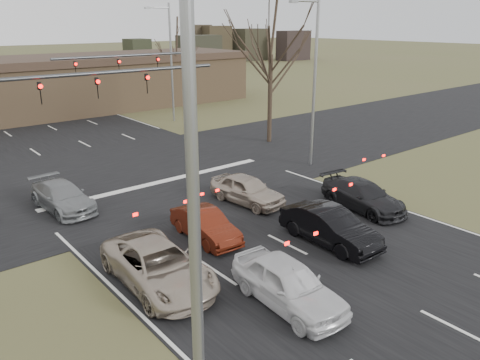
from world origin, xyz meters
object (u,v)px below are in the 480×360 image
at_px(streetlight_right_far, 169,57).
at_px(car_white_sedan, 288,283).
at_px(mast_arm_far, 162,70).
at_px(car_charcoal_sedan, 363,196).
at_px(car_grey_ahead, 62,197).
at_px(streetlight_right_near, 313,74).
at_px(mast_arm_near, 55,101).
at_px(car_black_hatch, 330,227).
at_px(building, 45,86).
at_px(streetlight_left, 205,243).
at_px(car_red_ahead, 205,225).
at_px(car_silver_ahead, 247,190).
at_px(car_silver_suv, 158,266).

distance_m(streetlight_right_far, car_white_sedan, 30.00).
xyz_separation_m(mast_arm_far, car_white_sedan, (-9.10, -22.96, -4.28)).
bearing_deg(car_charcoal_sedan, car_grey_ahead, 148.69).
bearing_deg(streetlight_right_near, mast_arm_near, 167.95).
relative_size(mast_arm_near, car_black_hatch, 2.74).
xyz_separation_m(mast_arm_far, car_black_hatch, (-4.74, -20.95, -4.29)).
bearing_deg(streetlight_right_far, mast_arm_far, -128.11).
bearing_deg(streetlight_right_far, car_white_sedan, -114.42).
bearing_deg(building, mast_arm_near, -106.13).
bearing_deg(car_black_hatch, streetlight_left, -147.82).
relative_size(streetlight_right_far, car_white_sedan, 2.30).
bearing_deg(car_red_ahead, car_charcoal_sedan, -11.63).
height_order(mast_arm_far, car_silver_ahead, mast_arm_far).
distance_m(streetlight_right_near, streetlight_right_far, 17.01).
distance_m(mast_arm_near, streetlight_right_far, 20.20).
xyz_separation_m(building, streetlight_left, (-10.82, -42.00, 2.92)).
height_order(mast_arm_far, car_charcoal_sedan, mast_arm_far).
bearing_deg(building, car_silver_suv, -102.31).
bearing_deg(building, streetlight_right_near, -76.31).
xyz_separation_m(mast_arm_far, car_grey_ahead, (-11.81, -10.50, -4.37)).
bearing_deg(car_red_ahead, streetlight_left, -121.36).
relative_size(streetlight_left, streetlight_right_near, 1.00).
xyz_separation_m(streetlight_left, car_silver_ahead, (10.54, 11.55, -4.88)).
distance_m(streetlight_right_far, car_silver_suv, 28.06).
relative_size(streetlight_right_near, car_charcoal_sedan, 2.18).
height_order(building, mast_arm_far, mast_arm_far).
bearing_deg(car_charcoal_sedan, building, 103.52).
xyz_separation_m(streetlight_right_far, car_grey_ahead, (-14.94, -14.50, -4.94)).
bearing_deg(car_charcoal_sedan, mast_arm_near, 146.16).
bearing_deg(streetlight_right_near, mast_arm_far, 101.47).
distance_m(mast_arm_near, car_red_ahead, 9.19).
relative_size(car_black_hatch, car_silver_ahead, 1.08).
bearing_deg(car_grey_ahead, car_silver_ahead, -37.99).
xyz_separation_m(building, streetlight_right_far, (7.32, -11.00, 2.92)).
relative_size(streetlight_left, car_red_ahead, 2.65).
height_order(car_charcoal_sedan, car_red_ahead, car_charcoal_sedan).
relative_size(streetlight_right_near, car_grey_ahead, 2.25).
bearing_deg(car_red_ahead, car_silver_suv, -146.93).
bearing_deg(mast_arm_far, mast_arm_near, -138.78).
relative_size(mast_arm_far, streetlight_right_far, 1.11).
bearing_deg(car_white_sedan, mast_arm_far, 72.12).
bearing_deg(car_charcoal_sedan, streetlight_left, -144.84).
bearing_deg(car_red_ahead, streetlight_right_near, 25.32).
distance_m(car_black_hatch, car_silver_ahead, 5.51).
bearing_deg(car_white_sedan, car_red_ahead, 86.48).
distance_m(car_white_sedan, car_black_hatch, 4.80).
bearing_deg(streetlight_right_near, car_black_hatch, -132.88).
relative_size(streetlight_right_near, car_black_hatch, 2.26).
xyz_separation_m(building, mast_arm_far, (4.18, -15.00, 2.35)).
height_order(streetlight_left, car_grey_ahead, streetlight_left).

